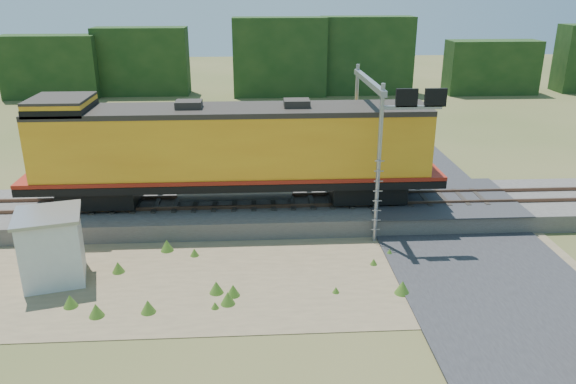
{
  "coord_description": "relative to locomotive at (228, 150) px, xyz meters",
  "views": [
    {
      "loc": [
        -1.66,
        -18.5,
        10.37
      ],
      "look_at": [
        -0.37,
        3.0,
        2.4
      ],
      "focal_mm": 35.0,
      "sensor_mm": 36.0,
      "label": 1
    }
  ],
  "objects": [
    {
      "name": "tree_line_north",
      "position": [
        2.92,
        32.0,
        -0.3
      ],
      "size": [
        130.0,
        3.0,
        6.5
      ],
      "color": "black",
      "rests_on": "ground"
    },
    {
      "name": "ballast",
      "position": [
        2.92,
        0.0,
        -2.97
      ],
      "size": [
        70.0,
        5.0,
        0.8
      ],
      "primitive_type": "cube",
      "color": "slate",
      "rests_on": "ground"
    },
    {
      "name": "ground",
      "position": [
        2.92,
        -6.0,
        -3.37
      ],
      "size": [
        140.0,
        140.0,
        0.0
      ],
      "primitive_type": "plane",
      "color": "#475123",
      "rests_on": "ground"
    },
    {
      "name": "signal_gantry",
      "position": [
        6.63,
        -0.66,
        1.73
      ],
      "size": [
        2.68,
        6.2,
        6.77
      ],
      "color": "gray",
      "rests_on": "ground"
    },
    {
      "name": "road",
      "position": [
        9.92,
        -5.26,
        -3.28
      ],
      "size": [
        7.0,
        66.0,
        0.86
      ],
      "color": "#38383A",
      "rests_on": "ground"
    },
    {
      "name": "weed_clumps",
      "position": [
        -0.58,
        -5.9,
        -3.37
      ],
      "size": [
        15.0,
        6.2,
        0.56
      ],
      "primitive_type": null,
      "color": "#426B1E",
      "rests_on": "ground"
    },
    {
      "name": "dirt_shoulder",
      "position": [
        0.92,
        -5.5,
        -3.35
      ],
      "size": [
        26.0,
        8.0,
        0.03
      ],
      "primitive_type": "cube",
      "color": "#8C7754",
      "rests_on": "ground"
    },
    {
      "name": "rails",
      "position": [
        2.92,
        0.0,
        -2.49
      ],
      "size": [
        70.0,
        1.54,
        0.16
      ],
      "color": "brown",
      "rests_on": "ballast"
    },
    {
      "name": "locomotive",
      "position": [
        0.0,
        0.0,
        0.0
      ],
      "size": [
        18.92,
        2.89,
        4.88
      ],
      "color": "black",
      "rests_on": "rails"
    },
    {
      "name": "shed",
      "position": [
        -6.26,
        -5.48,
        -2.0
      ],
      "size": [
        2.77,
        2.77,
        2.7
      ],
      "rotation": [
        0.0,
        0.0,
        0.25
      ],
      "color": "silver",
      "rests_on": "ground"
    }
  ]
}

